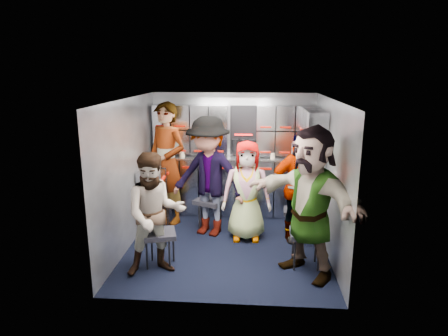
# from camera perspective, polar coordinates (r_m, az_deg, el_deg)

# --- Properties ---
(floor) EXTENTS (3.00, 3.00, 0.00)m
(floor) POSITION_cam_1_polar(r_m,az_deg,el_deg) (5.92, 0.46, -10.91)
(floor) COLOR black
(floor) RESTS_ON ground
(wall_back) EXTENTS (2.80, 0.04, 2.10)m
(wall_back) POSITION_cam_1_polar(r_m,az_deg,el_deg) (7.02, 1.33, 2.13)
(wall_back) COLOR gray
(wall_back) RESTS_ON ground
(wall_left) EXTENTS (0.04, 3.00, 2.10)m
(wall_left) POSITION_cam_1_polar(r_m,az_deg,el_deg) (5.82, -13.40, -0.74)
(wall_left) COLOR gray
(wall_left) RESTS_ON ground
(wall_right) EXTENTS (0.04, 3.00, 2.10)m
(wall_right) POSITION_cam_1_polar(r_m,az_deg,el_deg) (5.64, 14.82, -1.30)
(wall_right) COLOR gray
(wall_right) RESTS_ON ground
(ceiling) EXTENTS (2.80, 3.00, 0.02)m
(ceiling) POSITION_cam_1_polar(r_m,az_deg,el_deg) (5.38, 0.50, 9.81)
(ceiling) COLOR silver
(ceiling) RESTS_ON wall_back
(cart_bank_back) EXTENTS (2.68, 0.38, 0.99)m
(cart_bank_back) POSITION_cam_1_polar(r_m,az_deg,el_deg) (6.95, 1.21, -2.71)
(cart_bank_back) COLOR #989DA8
(cart_bank_back) RESTS_ON ground
(cart_bank_left) EXTENTS (0.38, 0.76, 0.99)m
(cart_bank_left) POSITION_cam_1_polar(r_m,az_deg,el_deg) (6.44, -9.84, -4.30)
(cart_bank_left) COLOR #989DA8
(cart_bank_left) RESTS_ON ground
(counter) EXTENTS (2.68, 0.42, 0.03)m
(counter) POSITION_cam_1_polar(r_m,az_deg,el_deg) (6.82, 1.23, 1.48)
(counter) COLOR #B2B5BA
(counter) RESTS_ON cart_bank_back
(locker_bank_back) EXTENTS (2.68, 0.28, 0.82)m
(locker_bank_back) POSITION_cam_1_polar(r_m,az_deg,el_deg) (6.79, 1.28, 5.50)
(locker_bank_back) COLOR #989DA8
(locker_bank_back) RESTS_ON wall_back
(locker_bank_right) EXTENTS (0.28, 1.00, 0.82)m
(locker_bank_right) POSITION_cam_1_polar(r_m,az_deg,el_deg) (6.20, 12.58, 4.35)
(locker_bank_right) COLOR #989DA8
(locker_bank_right) RESTS_ON wall_right
(right_cabinet) EXTENTS (0.28, 1.20, 1.00)m
(right_cabinet) POSITION_cam_1_polar(r_m,az_deg,el_deg) (6.34, 12.23, -4.65)
(right_cabinet) COLOR #989DA8
(right_cabinet) RESTS_ON ground
(coffee_niche) EXTENTS (0.46, 0.16, 0.84)m
(coffee_niche) POSITION_cam_1_polar(r_m,az_deg,el_deg) (6.85, 2.82, 5.39)
(coffee_niche) COLOR black
(coffee_niche) RESTS_ON wall_back
(red_latch_strip) EXTENTS (2.60, 0.02, 0.03)m
(red_latch_strip) POSITION_cam_1_polar(r_m,az_deg,el_deg) (6.65, 1.13, -0.03)
(red_latch_strip) COLOR #970F03
(red_latch_strip) RESTS_ON cart_bank_back
(jump_seat_near_left) EXTENTS (0.48, 0.47, 0.47)m
(jump_seat_near_left) POSITION_cam_1_polar(r_m,az_deg,el_deg) (5.25, -9.16, -9.54)
(jump_seat_near_left) COLOR black
(jump_seat_near_left) RESTS_ON ground
(jump_seat_mid_left) EXTENTS (0.55, 0.54, 0.50)m
(jump_seat_mid_left) POSITION_cam_1_polar(r_m,az_deg,el_deg) (6.32, -2.00, -4.96)
(jump_seat_mid_left) COLOR black
(jump_seat_mid_left) RESTS_ON ground
(jump_seat_center) EXTENTS (0.42, 0.40, 0.41)m
(jump_seat_center) POSITION_cam_1_polar(r_m,az_deg,el_deg) (6.19, 3.24, -6.19)
(jump_seat_center) COLOR black
(jump_seat_center) RESTS_ON ground
(jump_seat_mid_right) EXTENTS (0.36, 0.35, 0.40)m
(jump_seat_mid_right) POSITION_cam_1_polar(r_m,az_deg,el_deg) (6.23, 10.11, -6.27)
(jump_seat_mid_right) COLOR black
(jump_seat_mid_right) RESTS_ON ground
(jump_seat_near_right) EXTENTS (0.41, 0.39, 0.48)m
(jump_seat_near_right) POSITION_cam_1_polar(r_m,az_deg,el_deg) (5.27, 11.66, -9.44)
(jump_seat_near_right) COLOR black
(jump_seat_near_right) RESTS_ON ground
(attendant_standing) EXTENTS (0.87, 0.77, 1.99)m
(attendant_standing) POSITION_cam_1_polar(r_m,az_deg,el_deg) (6.56, -8.18, 0.65)
(attendant_standing) COLOR black
(attendant_standing) RESTS_ON ground
(attendant_arc_a) EXTENTS (0.91, 0.81, 1.54)m
(attendant_arc_a) POSITION_cam_1_polar(r_m,az_deg,el_deg) (4.96, -9.80, -6.56)
(attendant_arc_a) COLOR black
(attendant_arc_a) RESTS_ON ground
(attendant_arc_b) EXTENTS (1.34, 1.05, 1.82)m
(attendant_arc_b) POSITION_cam_1_polar(r_m,az_deg,el_deg) (6.01, -2.23, -1.26)
(attendant_arc_b) COLOR black
(attendant_arc_b) RESTS_ON ground
(attendant_arc_c) EXTENTS (0.74, 0.49, 1.49)m
(attendant_arc_c) POSITION_cam_1_polar(r_m,az_deg,el_deg) (5.89, 3.25, -3.27)
(attendant_arc_c) COLOR black
(attendant_arc_c) RESTS_ON ground
(attendant_arc_d) EXTENTS (1.02, 0.62, 1.62)m
(attendant_arc_d) POSITION_cam_1_polar(r_m,az_deg,el_deg) (5.92, 10.46, -2.75)
(attendant_arc_d) COLOR black
(attendant_arc_d) RESTS_ON ground
(attendant_arc_e) EXTENTS (1.58, 1.65, 1.87)m
(attendant_arc_e) POSITION_cam_1_polar(r_m,az_deg,el_deg) (4.92, 12.20, -4.78)
(attendant_arc_e) COLOR black
(attendant_arc_e) RESTS_ON ground
(bottle_left) EXTENTS (0.07, 0.07, 0.25)m
(bottle_left) POSITION_cam_1_polar(r_m,az_deg,el_deg) (6.79, -2.92, 2.59)
(bottle_left) COLOR white
(bottle_left) RESTS_ON counter
(bottle_mid) EXTENTS (0.06, 0.06, 0.24)m
(bottle_mid) POSITION_cam_1_polar(r_m,az_deg,el_deg) (6.76, -1.10, 2.53)
(bottle_mid) COLOR white
(bottle_mid) RESTS_ON counter
(bottle_right) EXTENTS (0.07, 0.07, 0.27)m
(bottle_right) POSITION_cam_1_polar(r_m,az_deg,el_deg) (6.76, 9.74, 2.47)
(bottle_right) COLOR white
(bottle_right) RESTS_ON counter
(cup_left) EXTENTS (0.09, 0.09, 0.09)m
(cup_left) POSITION_cam_1_polar(r_m,az_deg,el_deg) (6.85, -5.99, 1.99)
(cup_left) COLOR #C2AD88
(cup_left) RESTS_ON counter
(cup_right) EXTENTS (0.08, 0.08, 0.09)m
(cup_right) POSITION_cam_1_polar(r_m,az_deg,el_deg) (6.74, 6.95, 1.76)
(cup_right) COLOR #C2AD88
(cup_right) RESTS_ON counter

